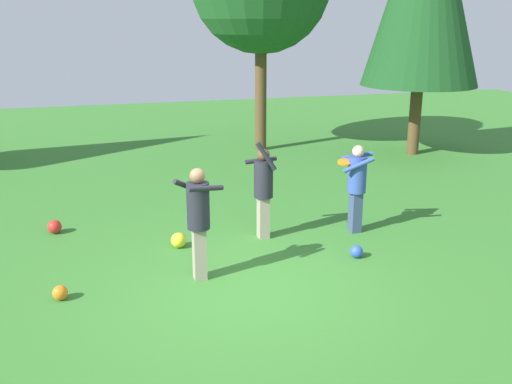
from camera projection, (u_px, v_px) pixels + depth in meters
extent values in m
plane|color=#387A2D|center=(242.00, 289.00, 8.61)|extent=(40.00, 40.00, 0.00)
cube|color=gray|center=(263.00, 217.00, 10.50)|extent=(0.19, 0.22, 0.77)
cylinder|color=#23232D|center=(263.00, 179.00, 10.30)|extent=(0.34, 0.34, 0.67)
sphere|color=brown|center=(264.00, 155.00, 10.17)|extent=(0.22, 0.22, 0.22)
cylinder|color=#23232D|center=(261.00, 160.00, 10.40)|extent=(0.58, 0.12, 0.12)
cylinder|color=#23232D|center=(266.00, 156.00, 9.98)|extent=(0.38, 0.11, 0.52)
cube|color=#38476B|center=(355.00, 212.00, 10.80)|extent=(0.19, 0.22, 0.77)
cylinder|color=#334C9E|center=(357.00, 174.00, 10.59)|extent=(0.34, 0.34, 0.67)
sphere|color=beige|center=(358.00, 151.00, 10.47)|extent=(0.22, 0.22, 0.22)
cylinder|color=#334C9E|center=(359.00, 165.00, 10.34)|extent=(0.54, 0.26, 0.31)
cylinder|color=#334C9E|center=(357.00, 156.00, 10.70)|extent=(0.56, 0.27, 0.18)
cube|color=gray|center=(200.00, 253.00, 8.84)|extent=(0.19, 0.22, 0.81)
cylinder|color=#23232D|center=(198.00, 206.00, 8.62)|extent=(0.34, 0.34, 0.71)
sphere|color=#8C6647|center=(197.00, 176.00, 8.49)|extent=(0.23, 0.23, 0.23)
cylinder|color=#23232D|center=(190.00, 187.00, 8.70)|extent=(0.55, 0.30, 0.35)
cylinder|color=#23232D|center=(205.00, 188.00, 8.38)|extent=(0.59, 0.31, 0.16)
cylinder|color=orange|center=(345.00, 162.00, 10.54)|extent=(0.37, 0.37, 0.08)
sphere|color=blue|center=(356.00, 252.00, 9.69)|extent=(0.21, 0.21, 0.21)
sphere|color=yellow|center=(179.00, 240.00, 10.11)|extent=(0.27, 0.27, 0.27)
sphere|color=red|center=(55.00, 227.00, 10.77)|extent=(0.26, 0.26, 0.26)
sphere|color=orange|center=(60.00, 293.00, 8.24)|extent=(0.21, 0.21, 0.21)
cylinder|color=brown|center=(261.00, 90.00, 17.15)|extent=(0.34, 0.34, 3.59)
cylinder|color=brown|center=(417.00, 92.00, 16.61)|extent=(0.34, 0.34, 3.60)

